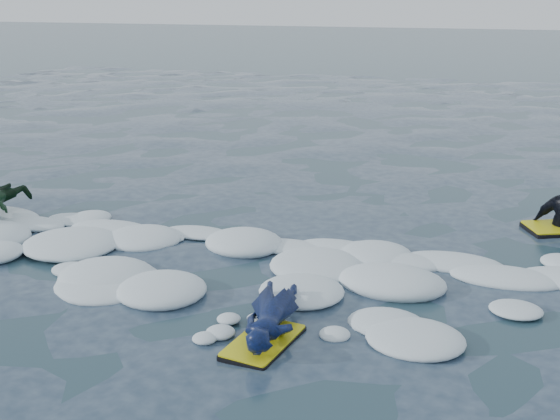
# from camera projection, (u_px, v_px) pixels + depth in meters

# --- Properties ---
(ground) EXTENTS (120.00, 120.00, 0.00)m
(ground) POSITION_uv_depth(u_px,v_px,m) (148.00, 283.00, 8.21)
(ground) COLOR #1B3A42
(ground) RESTS_ON ground
(foam_band) EXTENTS (12.00, 3.10, 0.30)m
(foam_band) POSITION_uv_depth(u_px,v_px,m) (185.00, 253.00, 9.15)
(foam_band) COLOR white
(foam_band) RESTS_ON ground
(prone_woman_unit) EXTENTS (0.69, 1.48, 0.36)m
(prone_woman_unit) POSITION_uv_depth(u_px,v_px,m) (270.00, 319.00, 6.90)
(prone_woman_unit) COLOR black
(prone_woman_unit) RESTS_ON ground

